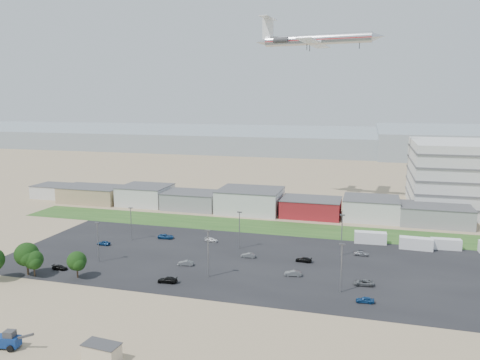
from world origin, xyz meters
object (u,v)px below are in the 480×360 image
(airliner, at_px, (317,39))
(parked_car_12, at_px, (304,260))
(parked_car_0, at_px, (363,283))
(parked_car_6, at_px, (211,240))
(telehandler, at_px, (5,339))
(parked_car_3, at_px, (167,280))
(parked_car_4, at_px, (186,263))
(parked_car_7, at_px, (248,255))
(portable_shed, at_px, (102,352))
(box_trailer_a, at_px, (370,238))
(parked_car_9, at_px, (166,236))
(parked_car_1, at_px, (293,273))
(parked_car_5, at_px, (104,243))
(parked_car_2, at_px, (365,300))
(parked_car_8, at_px, (361,253))
(parked_car_10, at_px, (60,267))

(airliner, xyz_separation_m, parked_car_12, (5.68, -66.89, -61.03))
(parked_car_0, distance_m, parked_car_6, 47.23)
(telehandler, relative_size, parked_car_3, 1.66)
(parked_car_0, height_order, parked_car_4, parked_car_4)
(telehandler, bearing_deg, parked_car_7, 56.00)
(portable_shed, relative_size, parked_car_12, 1.42)
(parked_car_12, bearing_deg, box_trailer_a, 146.51)
(parked_car_0, bearing_deg, parked_car_9, -115.21)
(box_trailer_a, height_order, parked_car_0, box_trailer_a)
(parked_car_1, distance_m, parked_car_5, 55.04)
(parked_car_5, bearing_deg, parked_car_2, 75.03)
(parked_car_3, bearing_deg, telehandler, -28.12)
(parked_car_2, bearing_deg, parked_car_8, 178.31)
(parked_car_12, bearing_deg, parked_car_4, -65.09)
(parked_car_1, distance_m, parked_car_12, 10.07)
(parked_car_7, height_order, parked_car_10, parked_car_7)
(parked_car_0, height_order, parked_car_12, parked_car_0)
(parked_car_0, distance_m, parked_car_1, 15.71)
(airliner, xyz_separation_m, parked_car_3, (-21.38, -88.32, -60.97))
(portable_shed, xyz_separation_m, parked_car_1, (22.70, 43.08, -0.81))
(parked_car_3, bearing_deg, box_trailer_a, 129.17)
(parked_car_6, bearing_deg, parked_car_12, -104.86)
(telehandler, height_order, parked_car_7, telehandler)
(parked_car_8, bearing_deg, parked_car_9, 88.63)
(parked_car_8, bearing_deg, parked_car_3, 125.52)
(telehandler, height_order, parked_car_12, telehandler)
(telehandler, height_order, parked_car_9, telehandler)
(parked_car_1, bearing_deg, parked_car_0, 77.50)
(parked_car_7, xyz_separation_m, parked_car_10, (-40.96, -20.43, -0.04))
(parked_car_2, bearing_deg, parked_car_7, -128.68)
(parked_car_1, bearing_deg, parked_car_10, -86.05)
(telehandler, bearing_deg, parked_car_10, 105.85)
(parked_car_2, bearing_deg, telehandler, -63.36)
(parked_car_0, distance_m, parked_car_2, 9.04)
(parked_car_12, bearing_deg, telehandler, -32.74)
(parked_car_3, bearing_deg, parked_car_1, 108.61)
(parked_car_4, height_order, parked_car_7, parked_car_4)
(airliner, bearing_deg, parked_car_10, -113.01)
(airliner, distance_m, parked_car_4, 100.65)
(parked_car_2, distance_m, parked_car_6, 52.28)
(parked_car_3, relative_size, parked_car_6, 1.19)
(box_trailer_a, distance_m, parked_car_4, 53.00)
(parked_car_10, bearing_deg, parked_car_7, -63.23)
(parked_car_6, relative_size, parked_car_10, 0.99)
(parked_car_6, relative_size, parked_car_7, 1.04)
(parked_car_3, bearing_deg, parked_car_12, 123.31)
(portable_shed, xyz_separation_m, parked_car_10, (-31.29, 32.20, -0.91))
(parked_car_5, relative_size, parked_car_10, 0.98)
(parked_car_3, bearing_deg, airliner, 161.32)
(parked_car_3, bearing_deg, parked_car_7, 143.10)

